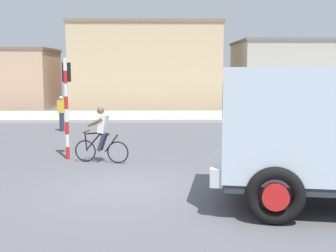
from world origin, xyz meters
The scene contains 7 objects.
ground_plane centered at (0.00, 0.00, 0.00)m, with size 120.00×120.00×0.00m, color #56565B.
sidewalk_far centered at (0.00, 15.20, 0.08)m, with size 80.00×5.00×0.16m, color #ADADA8.
cyclist centered at (-1.02, 3.03, 0.86)m, with size 1.70×0.58×1.72m.
traffic_light_pole centered at (-2.19, 3.64, 2.07)m, with size 0.24×0.43×3.20m.
pedestrian_near_kerb centered at (-3.77, 9.74, 0.85)m, with size 0.34×0.22×1.62m.
building_mid_block centered at (-0.31, 23.09, 3.05)m, with size 10.67×7.94×6.10m.
building_corner_right centered at (10.84, 22.29, 2.43)m, with size 8.99×7.25×4.85m.
Camera 1 is at (0.82, -10.08, 2.89)m, focal length 46.52 mm.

